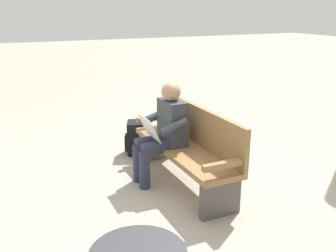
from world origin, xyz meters
The scene contains 4 objects.
ground_plane centered at (0.00, 0.00, 0.00)m, with size 40.00×40.00×0.00m, color #A89E8E.
bench_near centered at (0.00, -0.07, 0.46)m, with size 1.81×0.50×0.90m.
person_seated centered at (0.17, 0.16, 0.63)m, with size 0.57×0.58×1.18m.
backpack centered at (1.11, 0.17, 0.23)m, with size 0.36×0.37×0.46m.
Camera 1 is at (-3.57, 1.82, 1.99)m, focal length 39.95 mm.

